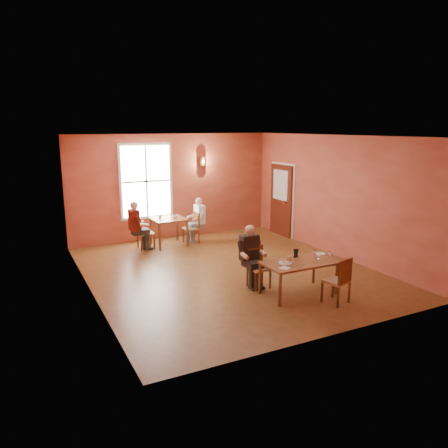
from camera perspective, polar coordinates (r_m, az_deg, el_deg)
name	(u,v)px	position (r m, az deg, el deg)	size (l,w,h in m)	color
ground	(228,271)	(9.94, 0.52, -6.14)	(6.00, 7.00, 0.01)	brown
wall_back	(173,186)	(12.74, -6.70, 4.89)	(6.00, 0.04, 3.00)	brown
wall_front	(335,243)	(6.71, 14.33, -2.45)	(6.00, 0.04, 3.00)	brown
wall_left	(87,218)	(8.64, -17.46, 0.69)	(0.04, 7.00, 3.00)	brown
wall_right	(335,196)	(11.23, 14.31, 3.55)	(0.04, 7.00, 3.00)	brown
ceiling	(228,136)	(9.41, 0.56, 11.42)	(6.00, 7.00, 0.04)	white
window	(146,181)	(12.41, -10.13, 5.51)	(1.36, 0.10, 1.96)	white
door	(281,200)	(13.07, 7.42, 3.08)	(0.12, 1.04, 2.10)	maroon
wall_sconce	(202,161)	(12.90, -2.83, 8.19)	(0.16, 0.16, 0.28)	brown
main_table	(298,278)	(8.65, 9.65, -6.96)	(1.38, 0.78, 0.65)	brown
chair_diner_main	(259,267)	(8.87, 4.56, -5.67)	(0.37, 0.37, 0.84)	brown
diner_main	(260,259)	(8.78, 4.69, -4.57)	(0.49, 0.49, 1.22)	black
chair_empty	(336,280)	(8.35, 14.44, -7.10)	(0.39, 0.39, 0.88)	brown
plate_food	(285,263)	(8.41, 8.01, -5.04)	(0.25, 0.25, 0.03)	silver
sandwich	(289,259)	(8.53, 8.47, -4.58)	(0.08, 0.07, 0.09)	tan
goblet_a	(315,254)	(8.87, 11.81, -3.80)	(0.07, 0.07, 0.17)	white
goblet_b	(329,255)	(8.81, 13.56, -3.94)	(0.07, 0.07, 0.18)	white
goblet_c	(317,258)	(8.55, 12.03, -4.40)	(0.07, 0.07, 0.17)	white
menu_stand	(296,253)	(8.81, 9.38, -3.78)	(0.10, 0.05, 0.17)	black
knife	(303,266)	(8.33, 10.28, -5.41)	(0.19, 0.02, 0.00)	silver
napkin	(285,268)	(8.15, 7.98, -5.72)	(0.17, 0.17, 0.01)	white
side_plate	(322,254)	(9.16, 12.63, -3.81)	(0.17, 0.17, 0.01)	white
second_table	(169,232)	(12.01, -7.22, -1.04)	(0.86, 0.86, 0.76)	brown
chair_diner_white	(191,228)	(12.22, -4.35, -0.49)	(0.38, 0.38, 0.86)	#512C16
diner_white	(192,222)	(12.19, -4.23, 0.31)	(0.48, 0.48, 1.20)	white
chair_diner_maroon	(146,233)	(11.80, -10.20, -1.10)	(0.39, 0.39, 0.87)	#5B2C1B
diner_maroon	(144,225)	(11.75, -10.37, -0.18)	(0.51, 0.51, 1.27)	#5E1013
cup_a	(175,217)	(11.90, -6.47, 0.97)	(0.12, 0.12, 0.10)	white
cup_b	(160,217)	(11.97, -8.37, 0.96)	(0.10, 0.10, 0.09)	silver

